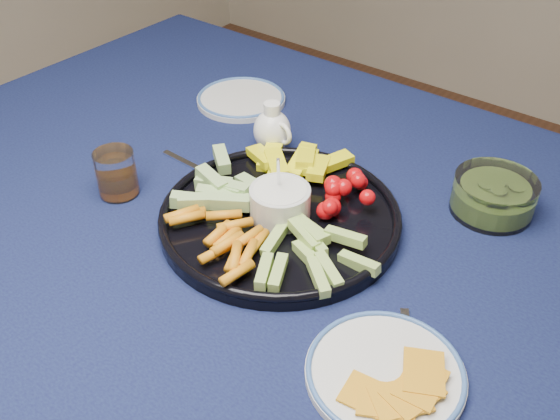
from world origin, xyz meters
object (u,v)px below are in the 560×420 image
Objects in this scene: dining_table at (310,269)px; pickle_bowl at (493,197)px; cheese_plate at (385,371)px; creamer_pitcher at (272,130)px; crudite_platter at (278,213)px; side_plate_extra at (241,99)px; juice_tumbler at (117,176)px.

pickle_bowl is at bearing 46.64° from dining_table.
cheese_plate is (0.03, -0.39, -0.02)m from pickle_bowl.
cheese_plate is at bearing -36.71° from creamer_pitcher.
dining_table is 0.12m from crudite_platter.
side_plate_extra is (-0.57, 0.03, -0.02)m from pickle_bowl.
pickle_bowl is 0.62m from juice_tumbler.
crudite_platter is at bearing -136.40° from pickle_bowl.
side_plate_extra is at bearing 145.41° from dining_table.
dining_table is 12.58× the size of pickle_bowl.
juice_tumbler reaches higher than pickle_bowl.
crudite_platter is at bearing -49.06° from creamer_pitcher.
juice_tumbler is at bearing 174.45° from cheese_plate.
dining_table is 8.55× the size of cheese_plate.
dining_table is at bearing 143.31° from cheese_plate.
pickle_bowl is 0.71× the size of side_plate_extra.
pickle_bowl is 0.39m from cheese_plate.
pickle_bowl is at bearing 43.60° from crudite_platter.
cheese_plate is 1.05× the size of side_plate_extra.
crudite_platter is 0.32m from cheese_plate.
juice_tumbler reaches higher than cheese_plate.
side_plate_extra reaches higher than dining_table.
pickle_bowl is at bearing 33.39° from juice_tumbler.
side_plate_extra is (-0.31, 0.27, -0.01)m from crudite_platter.
side_plate_extra is at bearing 139.03° from crudite_platter.
pickle_bowl is 0.57m from side_plate_extra.
pickle_bowl reaches higher than dining_table.
cheese_plate is at bearing -85.15° from pickle_bowl.
juice_tumbler reaches higher than side_plate_extra.
crudite_platter reaches higher than creamer_pitcher.
juice_tumbler is at bearing -158.35° from dining_table.
creamer_pitcher is 0.29m from juice_tumbler.
pickle_bowl is 1.67× the size of juice_tumbler.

